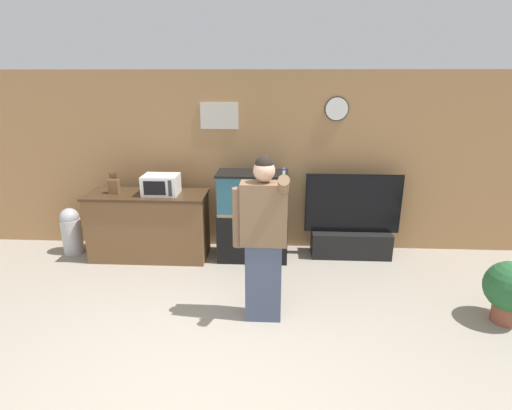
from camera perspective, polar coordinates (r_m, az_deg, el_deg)
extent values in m
plane|color=gray|center=(3.71, -8.56, -24.98)|extent=(18.00, 18.00, 0.00)
cube|color=#A87A4C|center=(5.91, -3.25, 6.09)|extent=(10.00, 0.06, 2.60)
cube|color=beige|center=(5.80, -5.27, 12.57)|extent=(0.54, 0.02, 0.37)
cylinder|color=white|center=(5.78, 11.46, 13.31)|extent=(0.31, 0.03, 0.31)
cylinder|color=black|center=(5.79, 11.46, 13.32)|extent=(0.33, 0.01, 0.33)
cube|color=brown|center=(5.91, -14.98, -3.00)|extent=(1.63, 0.61, 0.92)
cube|color=#3D2A19|center=(5.76, -15.36, 1.44)|extent=(1.67, 0.65, 0.03)
cube|color=white|center=(5.64, -13.41, 2.85)|extent=(0.48, 0.36, 0.27)
cube|color=black|center=(5.48, -14.31, 2.34)|extent=(0.30, 0.01, 0.19)
cube|color=#2D2D33|center=(5.42, -12.20, 2.33)|extent=(0.05, 0.01, 0.22)
cube|color=brown|center=(5.87, -19.64, 2.52)|extent=(0.14, 0.10, 0.20)
cylinder|color=brown|center=(5.86, -20.23, 3.99)|extent=(0.02, 0.02, 0.11)
cylinder|color=brown|center=(5.85, -19.99, 3.89)|extent=(0.02, 0.02, 0.09)
cylinder|color=brown|center=(5.84, -19.76, 3.83)|extent=(0.02, 0.02, 0.07)
cylinder|color=brown|center=(5.83, -19.53, 3.85)|extent=(0.02, 0.02, 0.08)
cylinder|color=brown|center=(5.82, -19.32, 3.97)|extent=(0.02, 0.02, 0.10)
cylinder|color=brown|center=(5.90, -20.07, 3.97)|extent=(0.02, 0.02, 0.08)
cylinder|color=brown|center=(5.89, -19.84, 3.96)|extent=(0.02, 0.02, 0.08)
cylinder|color=brown|center=(5.88, -19.62, 3.95)|extent=(0.02, 0.02, 0.08)
cylinder|color=brown|center=(5.87, -19.40, 4.06)|extent=(0.02, 0.02, 0.10)
cylinder|color=brown|center=(5.86, -19.17, 4.01)|extent=(0.02, 0.02, 0.09)
cube|color=black|center=(5.72, -0.46, -4.34)|extent=(0.98, 0.50, 0.69)
cube|color=#937F5B|center=(5.59, -0.47, -0.89)|extent=(0.95, 0.48, 0.04)
cube|color=#285B70|center=(5.51, -0.48, 1.75)|extent=(0.94, 0.48, 0.56)
cube|color=black|center=(5.44, -0.48, 4.52)|extent=(0.98, 0.50, 0.03)
cube|color=black|center=(6.01, 13.32, -5.34)|extent=(1.13, 0.40, 0.37)
cube|color=black|center=(5.80, 13.74, 0.12)|extent=(1.33, 0.05, 0.83)
cube|color=black|center=(5.83, 13.69, 0.20)|extent=(1.36, 0.01, 0.86)
cube|color=#424C66|center=(4.32, 1.07, -10.84)|extent=(0.38, 0.21, 0.87)
cube|color=brown|center=(4.01, 1.13, -1.29)|extent=(0.47, 0.23, 0.65)
sphere|color=tan|center=(3.88, 1.17, 4.92)|extent=(0.22, 0.22, 0.22)
sphere|color=black|center=(3.87, 1.18, 5.78)|extent=(0.18, 0.18, 0.18)
cylinder|color=brown|center=(4.04, -2.54, -1.82)|extent=(0.12, 0.12, 0.62)
cylinder|color=brown|center=(3.77, 3.95, 2.65)|extent=(0.11, 0.34, 0.29)
cylinder|color=white|center=(3.73, 3.98, 4.13)|extent=(0.02, 0.06, 0.11)
cylinder|color=#2856B2|center=(3.70, 4.01, 4.96)|extent=(0.02, 0.03, 0.05)
cylinder|color=brown|center=(5.16, 32.00, -12.98)|extent=(0.27, 0.27, 0.20)
sphere|color=#286033|center=(5.02, 32.61, -9.77)|extent=(0.53, 0.53, 0.53)
cylinder|color=#B7B7BC|center=(6.51, -24.77, -4.05)|extent=(0.28, 0.28, 0.52)
sphere|color=#ADADB2|center=(6.41, -25.11, -1.60)|extent=(0.27, 0.27, 0.27)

